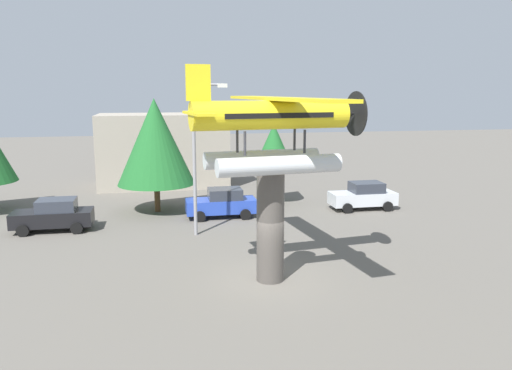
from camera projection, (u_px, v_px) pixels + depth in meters
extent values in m
plane|color=#605B54|center=(270.00, 280.00, 20.52)|extent=(140.00, 140.00, 0.00)
cylinder|color=#4C4742|center=(270.00, 226.00, 20.11)|extent=(1.10, 1.10, 4.49)
cylinder|color=silver|center=(280.00, 165.00, 18.70)|extent=(4.85, 1.31, 0.70)
cylinder|color=#333338|center=(305.00, 141.00, 19.39)|extent=(0.11, 0.11, 0.90)
cylinder|color=#333338|center=(245.00, 143.00, 18.65)|extent=(0.11, 0.11, 0.90)
cylinder|color=silver|center=(262.00, 158.00, 20.56)|extent=(4.85, 1.31, 0.70)
cylinder|color=#333338|center=(295.00, 139.00, 20.32)|extent=(0.11, 0.11, 0.90)
cylinder|color=#333338|center=(237.00, 141.00, 19.58)|extent=(0.11, 0.11, 0.90)
cylinder|color=yellow|center=(271.00, 115.00, 19.30)|extent=(6.29, 1.89, 1.10)
cube|color=black|center=(276.00, 115.00, 19.36)|extent=(4.45, 1.69, 0.20)
cone|color=#262628|center=(347.00, 114.00, 20.31)|extent=(0.81, 0.96, 0.88)
cylinder|color=black|center=(356.00, 114.00, 20.43)|extent=(0.27, 1.79, 1.80)
cube|color=yellow|center=(281.00, 99.00, 19.31)|extent=(2.44, 10.45, 0.12)
cube|color=yellow|center=(199.00, 113.00, 18.41)|extent=(1.06, 2.87, 0.10)
cube|color=yellow|center=(198.00, 83.00, 18.21)|extent=(0.91, 0.24, 1.30)
cube|color=black|center=(53.00, 218.00, 27.57)|extent=(4.20, 1.70, 0.80)
cube|color=#2D333D|center=(57.00, 205.00, 27.49)|extent=(2.00, 1.56, 0.64)
cylinder|color=black|center=(31.00, 222.00, 28.26)|extent=(0.64, 0.22, 0.64)
cylinder|color=black|center=(23.00, 231.00, 26.52)|extent=(0.64, 0.22, 0.64)
cylinder|color=black|center=(81.00, 220.00, 28.77)|extent=(0.64, 0.22, 0.64)
cylinder|color=black|center=(77.00, 228.00, 27.03)|extent=(0.64, 0.22, 0.64)
cube|color=#2847B7|center=(221.00, 206.00, 30.55)|extent=(4.20, 1.70, 0.80)
cube|color=#2D333D|center=(225.00, 194.00, 30.46)|extent=(2.00, 1.56, 0.64)
cylinder|color=black|center=(198.00, 210.00, 31.24)|extent=(0.64, 0.22, 0.64)
cylinder|color=black|center=(200.00, 217.00, 29.50)|extent=(0.64, 0.22, 0.64)
cylinder|color=black|center=(241.00, 208.00, 31.74)|extent=(0.64, 0.22, 0.64)
cylinder|color=black|center=(245.00, 214.00, 30.00)|extent=(0.64, 0.22, 0.64)
cube|color=silver|center=(362.00, 198.00, 32.62)|extent=(4.20, 1.70, 0.80)
cube|color=#2D333D|center=(367.00, 187.00, 32.53)|extent=(2.00, 1.56, 0.64)
cylinder|color=black|center=(338.00, 202.00, 33.31)|extent=(0.64, 0.22, 0.64)
cylinder|color=black|center=(347.00, 208.00, 31.57)|extent=(0.64, 0.22, 0.64)
cylinder|color=black|center=(376.00, 200.00, 33.81)|extent=(0.64, 0.22, 0.64)
cylinder|color=black|center=(388.00, 206.00, 32.08)|extent=(0.64, 0.22, 0.64)
cylinder|color=gray|center=(194.00, 161.00, 26.20)|extent=(0.18, 0.18, 7.96)
cylinder|color=gray|center=(208.00, 85.00, 25.64)|extent=(1.60, 0.12, 0.12)
cube|color=silver|center=(222.00, 86.00, 25.78)|extent=(0.50, 0.28, 0.20)
cube|color=#9E9384|center=(164.00, 150.00, 40.50)|extent=(10.08, 5.17, 5.74)
cylinder|color=brown|center=(157.00, 198.00, 31.96)|extent=(0.36, 0.36, 1.77)
cone|color=#1E6028|center=(155.00, 142.00, 31.31)|extent=(4.80, 4.80, 5.34)
cylinder|color=brown|center=(273.00, 186.00, 34.49)|extent=(0.36, 0.36, 2.28)
cone|color=#1E6028|center=(274.00, 147.00, 33.99)|extent=(2.81, 2.81, 3.12)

